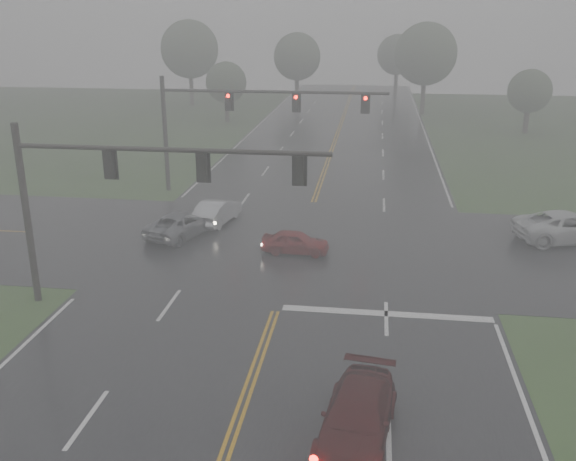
# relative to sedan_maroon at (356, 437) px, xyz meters

# --- Properties ---
(main_road) EXTENTS (18.00, 160.00, 0.02)m
(main_road) POSITION_rel_sedan_maroon_xyz_m (-3.58, 13.75, 0.00)
(main_road) COLOR black
(main_road) RESTS_ON ground
(cross_street) EXTENTS (120.00, 14.00, 0.02)m
(cross_street) POSITION_rel_sedan_maroon_xyz_m (-3.58, 15.75, 0.00)
(cross_street) COLOR black
(cross_street) RESTS_ON ground
(stop_bar) EXTENTS (8.50, 0.50, 0.01)m
(stop_bar) POSITION_rel_sedan_maroon_xyz_m (0.92, 8.15, 0.00)
(stop_bar) COLOR silver
(stop_bar) RESTS_ON ground
(sedan_maroon) EXTENTS (2.56, 4.95, 1.37)m
(sedan_maroon) POSITION_rel_sedan_maroon_xyz_m (0.00, 0.00, 0.00)
(sedan_maroon) COLOR #380A0B
(sedan_maroon) RESTS_ON ground
(sedan_red) EXTENTS (3.46, 1.50, 1.16)m
(sedan_red) POSITION_rel_sedan_maroon_xyz_m (-3.60, 14.58, 0.00)
(sedan_red) COLOR maroon
(sedan_red) RESTS_ON ground
(sedan_silver) EXTENTS (2.17, 4.41, 1.39)m
(sedan_silver) POSITION_rel_sedan_maroon_xyz_m (-8.71, 18.84, 0.00)
(sedan_silver) COLOR #ADAEB5
(sedan_silver) RESTS_ON ground
(car_grey) EXTENTS (3.62, 5.22, 1.32)m
(car_grey) POSITION_rel_sedan_maroon_xyz_m (-10.08, 16.44, 0.00)
(car_grey) COLOR slate
(car_grey) RESTS_ON ground
(pickup_white) EXTENTS (6.19, 3.93, 1.59)m
(pickup_white) POSITION_rel_sedan_maroon_xyz_m (10.61, 18.30, 0.00)
(pickup_white) COLOR silver
(pickup_white) RESTS_ON ground
(signal_gantry_near) EXTENTS (12.56, 0.33, 7.56)m
(signal_gantry_near) POSITION_rel_sedan_maroon_xyz_m (-9.98, 7.54, 5.28)
(signal_gantry_near) COLOR black
(signal_gantry_near) RESTS_ON ground
(signal_gantry_far) EXTENTS (14.87, 0.39, 7.69)m
(signal_gantry_far) POSITION_rel_sedan_maroon_xyz_m (-9.12, 25.51, 5.44)
(signal_gantry_far) COLOR black
(signal_gantry_far) RESTS_ON ground
(tree_nw_a) EXTENTS (4.46, 4.46, 6.55)m
(tree_nw_a) POSITION_rel_sedan_maroon_xyz_m (-16.22, 54.30, 4.30)
(tree_nw_a) COLOR #2E241D
(tree_nw_a) RESTS_ON ground
(tree_ne_a) EXTENTS (7.22, 7.22, 10.60)m
(tree_ne_a) POSITION_rel_sedan_maroon_xyz_m (5.63, 62.80, 6.98)
(tree_ne_a) COLOR #2E241D
(tree_ne_a) RESTS_ON ground
(tree_n_mid) EXTENTS (6.23, 6.23, 9.15)m
(tree_n_mid) POSITION_rel_sedan_maroon_xyz_m (-10.48, 71.16, 6.01)
(tree_n_mid) COLOR #2E241D
(tree_n_mid) RESTS_ON ground
(tree_e_near) EXTENTS (4.30, 4.30, 6.32)m
(tree_e_near) POSITION_rel_sedan_maroon_xyz_m (15.24, 51.72, 4.14)
(tree_e_near) COLOR #2E241D
(tree_e_near) RESTS_ON ground
(tree_nw_b) EXTENTS (7.34, 7.34, 10.78)m
(tree_nw_b) POSITION_rel_sedan_maroon_xyz_m (-23.76, 66.66, 7.10)
(tree_nw_b) COLOR #2E241D
(tree_nw_b) RESTS_ON ground
(tree_n_far) EXTENTS (5.87, 5.87, 8.62)m
(tree_n_far) POSITION_rel_sedan_maroon_xyz_m (2.91, 82.63, 5.67)
(tree_n_far) COLOR #2E241D
(tree_n_far) RESTS_ON ground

